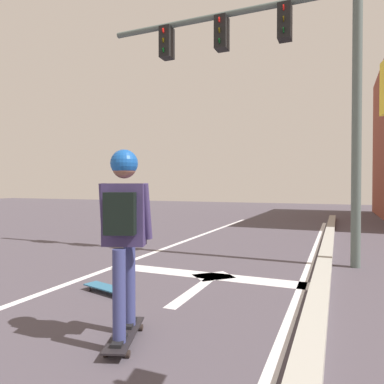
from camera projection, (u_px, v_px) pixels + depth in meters
The scene contains 10 objects.
lane_line_center at pixel (70, 283), 5.04m from camera, with size 0.12×20.00×0.01m, color silver.
lane_line_curbside at pixel (292, 313), 3.84m from camera, with size 0.12×20.00×0.01m, color silver.
stop_bar at pixel (204, 275), 5.48m from camera, with size 3.25×0.40×0.01m, color silver.
lane_arrow_stem at pixel (192, 292), 4.63m from camera, with size 0.16×1.40×0.01m, color silver.
lane_arrow_head at pixel (214, 276), 5.41m from camera, with size 0.56×0.44×0.01m, color silver.
curb_strip at pixel (316, 310), 3.75m from camera, with size 0.24×24.00×0.14m, color #A4A298.
skateboard at pixel (125, 335), 3.13m from camera, with size 0.45×0.80×0.09m.
skater at pixel (124, 218), 3.09m from camera, with size 0.43×0.61×1.64m.
spare_skateboard at pixel (108, 288), 4.56m from camera, with size 0.79×0.40×0.08m.
traffic_signal_mast at pixel (271, 59), 6.49m from camera, with size 4.90×0.34×5.21m.
Camera 1 is at (3.11, 2.05, 1.41)m, focal length 32.76 mm.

